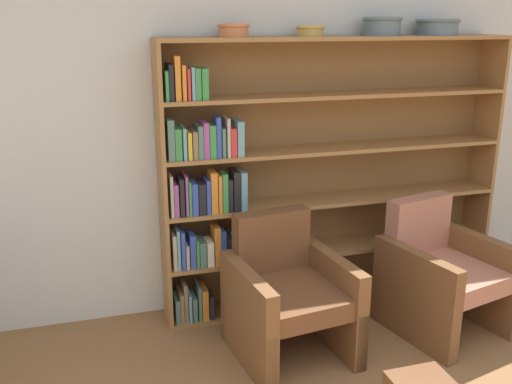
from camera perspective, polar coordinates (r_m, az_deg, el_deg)
name	(u,v)px	position (r m, az deg, el deg)	size (l,w,h in m)	color
wall_back	(268,108)	(3.88, 1.22, 8.36)	(12.00, 0.06, 2.75)	silver
bookshelf	(304,179)	(3.88, 4.81, 1.32)	(2.39, 0.30, 1.85)	olive
bowl_cream	(234,29)	(3.57, -2.24, 15.96)	(0.20, 0.20, 0.08)	#C67547
bowl_brass	(310,30)	(3.73, 5.44, 15.83)	(0.19, 0.19, 0.07)	tan
bowl_terracotta	(382,25)	(3.94, 12.51, 15.98)	(0.26, 0.26, 0.12)	slate
bowl_slate	(438,26)	(4.15, 17.71, 15.53)	(0.29, 0.29, 0.11)	slate
armchair_leather	(287,294)	(3.47, 3.16, -10.17)	(0.72, 0.76, 0.83)	brown
armchair_cushioned	(441,273)	(3.92, 18.01, -7.70)	(0.78, 0.81, 0.83)	brown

